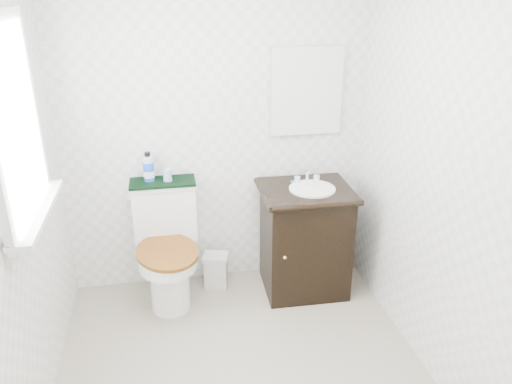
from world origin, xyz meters
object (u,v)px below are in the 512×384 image
object	(u,v)px
trash_bin	(216,270)
mouthwash_bottle	(148,168)
vanity	(305,237)
cup	(168,175)
toilet	(168,252)

from	to	relation	value
trash_bin	mouthwash_bottle	world-z (taller)	mouthwash_bottle
vanity	cup	bearing A→B (deg)	169.22
toilet	cup	bearing A→B (deg)	72.52
vanity	trash_bin	world-z (taller)	vanity
toilet	trash_bin	world-z (taller)	toilet
toilet	vanity	xyz separation A→B (m)	(1.01, -0.06, 0.06)
mouthwash_bottle	cup	xyz separation A→B (m)	(0.13, -0.02, -0.06)
cup	mouthwash_bottle	bearing A→B (deg)	169.09
toilet	cup	xyz separation A→B (m)	(0.04, 0.12, 0.54)
trash_bin	cup	bearing A→B (deg)	170.91
vanity	trash_bin	size ratio (longest dim) A/B	3.39
trash_bin	vanity	bearing A→B (deg)	-11.57
trash_bin	mouthwash_bottle	bearing A→B (deg)	170.38
trash_bin	cup	world-z (taller)	cup
vanity	cup	world-z (taller)	cup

